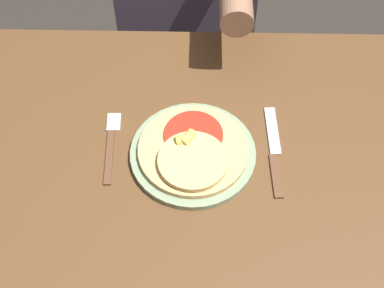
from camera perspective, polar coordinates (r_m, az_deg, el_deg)
The scene contains 5 objects.
dining_table at distance 1.16m, azimuth 0.07°, elevation -5.91°, with size 0.97×0.77×0.72m.
plate at distance 1.06m, azimuth -0.00°, elevation -1.03°, with size 0.25×0.25×0.01m.
pizza at distance 1.05m, azimuth -0.03°, elevation -0.74°, with size 0.22×0.22×0.04m.
fork at distance 1.10m, azimuth -8.62°, elevation 0.18°, with size 0.03×0.18×0.00m.
knife at distance 1.08m, azimuth 8.77°, elevation -0.86°, with size 0.03×0.22×0.00m.
Camera 1 is at (0.01, -0.57, 1.60)m, focal length 50.00 mm.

